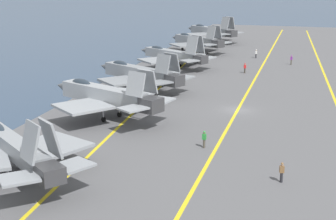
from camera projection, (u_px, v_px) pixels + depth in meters
name	position (u px, v px, depth m)	size (l,w,h in m)	color
ground_plane	(237.00, 113.00, 65.05)	(2000.00, 2000.00, 0.00)	#2D425B
carrier_deck	(238.00, 112.00, 64.99)	(207.39, 45.61, 0.40)	#565659
deck_stripe_centerline	(238.00, 110.00, 64.94)	(186.65, 0.36, 0.01)	yellow
deck_stripe_edge_line	(143.00, 103.00, 68.18)	(186.65, 0.36, 0.01)	yellow
parked_jet_third	(15.00, 148.00, 43.89)	(13.95, 16.04, 6.17)	gray
parked_jet_fourth	(105.00, 95.00, 60.68)	(13.51, 16.97, 6.46)	#93999E
parked_jet_fifth	(139.00, 73.00, 75.97)	(13.29, 16.87, 5.90)	gray
parked_jet_sixth	(173.00, 55.00, 92.90)	(13.55, 15.99, 6.24)	gray
parked_jet_seventh	(197.00, 41.00, 109.18)	(12.82, 14.64, 6.13)	gray
parked_jet_eighth	(211.00, 31.00, 124.97)	(13.97, 15.61, 6.50)	gray
crew_red_vest	(245.00, 68.00, 87.87)	(0.36, 0.44, 1.73)	#383328
crew_green_vest	(204.00, 139.00, 50.90)	(0.29, 0.40, 1.77)	#4C473D
crew_white_vest	(256.00, 53.00, 102.83)	(0.43, 0.35, 1.76)	#232328
crew_brown_vest	(282.00, 171.00, 42.62)	(0.35, 0.44, 1.76)	#232328
crew_purple_vest	(291.00, 59.00, 95.58)	(0.32, 0.42, 1.82)	#4C473D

